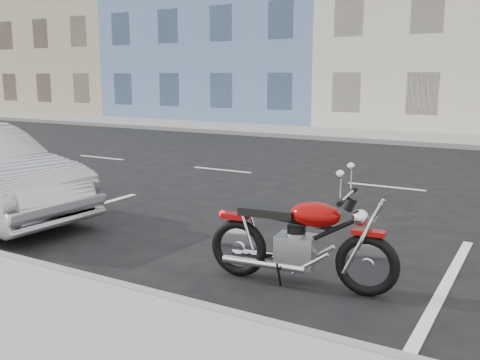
# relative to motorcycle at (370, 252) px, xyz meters

# --- Properties ---
(sidewalk_far) EXTENTS (80.00, 3.40, 0.15)m
(sidewalk_far) POSITION_rel_motorcycle_xyz_m (-4.35, 14.37, -0.41)
(sidewalk_far) COLOR gray
(sidewalk_far) RESTS_ON ground
(curb_far) EXTENTS (80.00, 0.12, 0.16)m
(curb_far) POSITION_rel_motorcycle_xyz_m (-4.35, 12.67, -0.40)
(curb_far) COLOR gray
(curb_far) RESTS_ON ground
(bldg_far_west) EXTENTS (12.00, 12.00, 12.00)m
(bldg_far_west) POSITION_rel_motorcycle_xyz_m (-25.35, 21.97, 5.52)
(bldg_far_west) COLOR tan
(bldg_far_west) RESTS_ON ground
(motorcycle) EXTENTS (2.11, 0.70, 1.06)m
(motorcycle) POSITION_rel_motorcycle_xyz_m (0.00, 0.00, 0.00)
(motorcycle) COLOR black
(motorcycle) RESTS_ON ground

